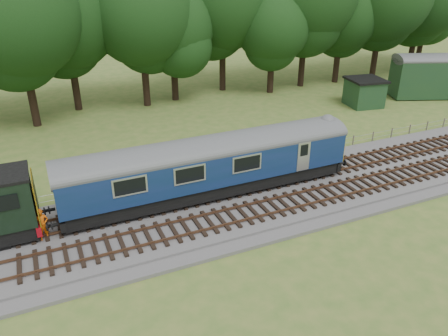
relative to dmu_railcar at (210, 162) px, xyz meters
name	(u,v)px	position (x,y,z in m)	size (l,w,h in m)	color
ground	(299,191)	(5.68, -1.40, -2.61)	(120.00, 120.00, 0.00)	#456B27
ballast	(299,189)	(5.68, -1.40, -2.43)	(70.00, 7.00, 0.35)	#4C4C4F
track_north	(288,177)	(5.68, 0.00, -2.19)	(67.20, 2.40, 0.21)	black
track_south	(314,197)	(5.68, -3.00, -2.19)	(67.20, 2.40, 0.21)	black
fence	(265,164)	(5.68, 3.10, -2.61)	(64.00, 0.12, 1.00)	#6B6054
tree_line	(185,100)	(5.68, 20.60, -2.61)	(70.00, 8.00, 18.00)	black
dmu_railcar	(210,162)	(0.00, 0.00, 0.00)	(18.05, 2.86, 3.88)	black
worker	(42,224)	(-9.82, -0.85, -1.36)	(0.65, 0.43, 1.79)	#EB5F0C
shed	(364,92)	(21.73, 11.42, -1.18)	(3.95, 3.95, 2.81)	#1B3D24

